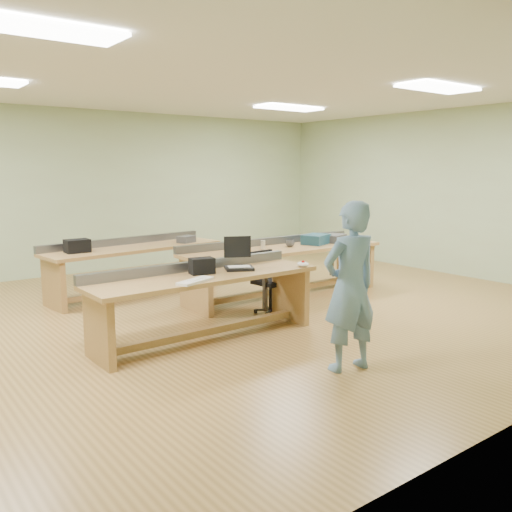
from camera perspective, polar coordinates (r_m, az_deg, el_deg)
name	(u,v)px	position (r m, az deg, el deg)	size (l,w,h in m)	color
floor	(218,314)	(7.29, -4.07, -6.16)	(10.00, 10.00, 0.00)	olive
ceiling	(215,82)	(7.11, -4.35, 17.83)	(10.00, 10.00, 0.00)	silver
wall_back	(100,192)	(10.63, -16.06, 6.53)	(10.00, 0.04, 3.00)	#A1BB8E
wall_right	(445,192)	(10.62, 19.25, 6.37)	(0.04, 8.00, 3.00)	#A1BB8E
fluor_panels	(215,84)	(7.11, -4.35, 17.59)	(6.20, 3.50, 0.03)	white
workbench_front	(205,292)	(6.16, -5.44, -3.75)	(2.74, 0.78, 0.86)	tan
workbench_mid	(282,259)	(8.23, 2.80, -0.35)	(3.29, 0.91, 0.86)	tan
workbench_back	(134,259)	(8.52, -12.72, -0.31)	(2.85, 1.06, 0.86)	tan
person	(350,287)	(5.23, 9.85, -3.21)	(0.60, 0.39, 1.64)	#678CA9
laptop_base	(239,268)	(6.38, -1.78, -1.30)	(0.32, 0.26, 0.04)	black
laptop_screen	(237,247)	(6.46, -1.97, 0.97)	(0.32, 0.02, 0.26)	black
keyboard	(195,281)	(5.72, -6.40, -2.63)	(0.46, 0.15, 0.03)	beige
trackball_mouse	(303,264)	(6.60, 4.96, -0.85)	(0.13, 0.15, 0.06)	white
camera_bag	(202,266)	(6.15, -5.72, -1.04)	(0.27, 0.17, 0.18)	black
task_chair	(269,290)	(7.30, 1.34, -3.65)	(0.50, 0.50, 0.83)	black
parts_bin_teal	(316,239)	(8.60, 6.33, 1.77)	(0.43, 0.32, 0.15)	#163949
parts_bin_grey	(334,238)	(8.88, 8.18, 1.87)	(0.44, 0.28, 0.12)	#363638
mug	(290,243)	(8.26, 3.60, 1.35)	(0.14, 0.14, 0.11)	#363638
drinks_can	(263,245)	(8.02, 0.75, 1.20)	(0.07, 0.07, 0.13)	silver
storage_box_back	(77,246)	(8.08, -18.31, 1.01)	(0.33, 0.24, 0.19)	black
tray_back	(186,239)	(8.79, -7.35, 1.76)	(0.27, 0.19, 0.11)	#363638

